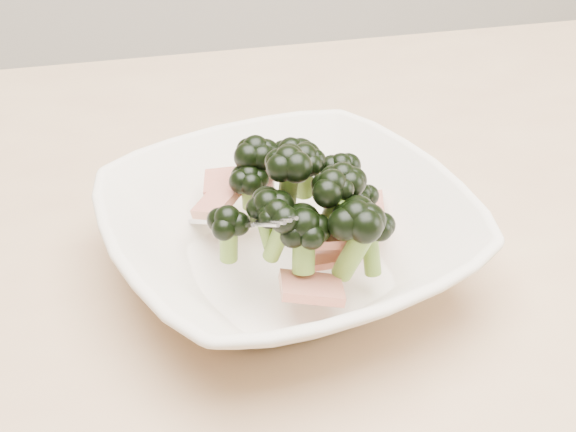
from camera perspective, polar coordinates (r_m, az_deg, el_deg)
The scene contains 2 objects.
dining_table at distance 0.69m, azimuth 4.11°, elevation -8.79°, with size 1.20×0.80×0.75m.
broccoli_dish at distance 0.57m, azimuth 0.14°, elevation -1.14°, with size 0.31×0.31×0.12m.
Camera 1 is at (-0.15, -0.48, 1.12)m, focal length 50.00 mm.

